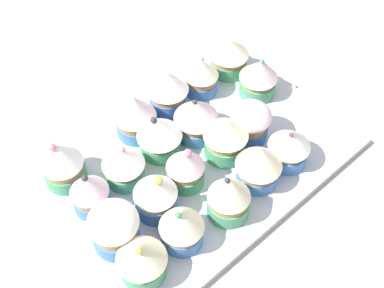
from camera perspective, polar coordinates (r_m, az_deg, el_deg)
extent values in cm
cube|color=#B2A899|center=(80.89, 0.00, -2.53)|extent=(180.00, 180.00, 3.00)
cube|color=silver|center=(79.21, 0.00, -1.63)|extent=(45.19, 32.06, 1.20)
cylinder|color=#4C9E6B|center=(68.29, -5.33, -13.12)|extent=(5.82, 5.82, 2.35)
cylinder|color=#AD7F51|center=(66.74, -5.44, -12.47)|extent=(5.38, 5.38, 1.12)
cone|color=#F4EDC6|center=(64.72, -5.59, -11.58)|extent=(6.48, 6.48, 3.42)
sphere|color=#EAD64C|center=(63.04, -5.84, -11.45)|extent=(0.92, 0.92, 0.92)
cylinder|color=#477AC6|center=(70.08, -1.10, -9.82)|extent=(5.64, 5.64, 2.41)
cylinder|color=#AD7F51|center=(68.58, -1.12, -9.12)|extent=(5.38, 5.38, 1.05)
cone|color=#F4EDC6|center=(66.60, -1.15, -8.14)|extent=(5.94, 5.94, 3.53)
sphere|color=#4CB266|center=(65.00, -1.55, -7.70)|extent=(0.85, 0.85, 0.85)
cylinder|color=#4C9E6B|center=(72.34, 3.92, -6.76)|extent=(5.78, 5.78, 2.64)
cylinder|color=#AD7F51|center=(70.69, 4.00, -5.91)|extent=(5.33, 5.33, 1.28)
cone|color=#F4EDC6|center=(68.63, 4.12, -4.79)|extent=(5.83, 5.83, 3.66)
sphere|color=#333338|center=(67.19, 3.84, -3.97)|extent=(0.78, 0.78, 0.78)
cylinder|color=#477AC6|center=(75.90, 7.04, -3.38)|extent=(5.93, 5.93, 2.21)
cylinder|color=#AD7F51|center=(74.47, 7.17, -2.58)|extent=(5.63, 5.63, 1.35)
cone|color=#F4EDC6|center=(72.49, 7.36, -1.42)|extent=(6.63, 6.63, 3.62)
cylinder|color=#477AC6|center=(78.61, 10.24, -1.24)|extent=(5.77, 5.77, 2.35)
cylinder|color=#AD7F51|center=(77.28, 10.42, -0.46)|extent=(5.23, 5.23, 1.08)
cone|color=white|center=(75.65, 10.64, 0.54)|extent=(6.18, 6.18, 3.19)
sphere|color=red|center=(74.18, 10.67, 0.99)|extent=(0.69, 0.69, 0.69)
cylinder|color=#477AC6|center=(70.55, -8.19, -9.92)|extent=(6.18, 6.18, 2.56)
cylinder|color=#AD7F51|center=(68.90, -8.37, -9.15)|extent=(5.54, 5.54, 1.25)
ellipsoid|color=white|center=(67.25, -8.55, -8.34)|extent=(6.66, 6.66, 4.32)
cylinder|color=#477AC6|center=(72.52, -3.88, -6.42)|extent=(5.87, 5.87, 2.79)
cylinder|color=#AD7F51|center=(70.87, -3.96, -5.57)|extent=(5.39, 5.39, 1.15)
cone|color=white|center=(69.08, -4.06, -4.59)|extent=(6.01, 6.01, 3.16)
sphere|color=#EAD64C|center=(67.86, -3.66, -3.97)|extent=(1.18, 1.18, 1.18)
cylinder|color=#4C9E6B|center=(75.16, -0.70, -3.55)|extent=(5.35, 5.35, 2.28)
cylinder|color=#AD7F51|center=(73.70, -0.71, -2.74)|extent=(4.90, 4.90, 1.31)
cone|color=silver|center=(71.89, -0.73, -1.69)|extent=(5.45, 5.45, 3.20)
sphere|color=pink|center=(70.75, -0.45, -1.00)|extent=(1.15, 1.15, 1.15)
cylinder|color=#4C9E6B|center=(78.21, 3.57, -0.38)|extent=(6.10, 6.10, 2.72)
cylinder|color=#AD7F51|center=(76.53, 3.65, 0.62)|extent=(5.45, 5.45, 1.59)
cone|color=#F4EDC6|center=(74.81, 3.74, 1.72)|extent=(6.65, 6.65, 2.91)
cylinder|color=#477AC6|center=(80.75, 6.23, 1.37)|extent=(5.44, 5.44, 2.39)
cylinder|color=#AD7F51|center=(79.43, 6.34, 2.19)|extent=(5.11, 5.11, 1.11)
ellipsoid|color=silver|center=(78.15, 6.44, 3.01)|extent=(6.07, 6.07, 3.88)
cylinder|color=#477AC6|center=(74.05, -10.75, -6.13)|extent=(5.22, 5.22, 2.37)
cylinder|color=#AD7F51|center=(72.54, -10.96, -5.35)|extent=(4.78, 4.78, 1.29)
cone|color=silver|center=(70.75, -11.22, -4.36)|extent=(5.34, 5.34, 3.10)
sphere|color=#333338|center=(69.69, -11.55, -3.65)|extent=(0.93, 0.93, 0.93)
cylinder|color=#4C9E6B|center=(76.00, -7.26, -3.20)|extent=(5.65, 5.65, 2.39)
cylinder|color=#AD7F51|center=(74.59, -7.39, -2.41)|extent=(5.16, 5.16, 1.12)
cone|color=white|center=(73.03, -7.55, -1.49)|extent=(6.10, 6.10, 2.82)
sphere|color=pink|center=(72.29, -7.55, -0.61)|extent=(0.92, 0.92, 0.92)
cylinder|color=#4C9E6B|center=(78.65, -3.45, -0.13)|extent=(6.00, 6.00, 2.46)
cylinder|color=#AD7F51|center=(77.29, -3.51, 0.69)|extent=(5.33, 5.33, 1.04)
cone|color=white|center=(75.63, -3.59, 1.73)|extent=(6.72, 6.72, 3.30)
sphere|color=#333338|center=(74.63, -4.17, 2.56)|extent=(0.98, 0.98, 0.98)
cylinder|color=#477AC6|center=(80.69, 0.44, 1.63)|extent=(6.11, 6.11, 2.22)
cylinder|color=#AD7F51|center=(79.26, 0.45, 2.52)|extent=(5.47, 5.47, 1.57)
cone|color=silver|center=(77.38, 0.46, 3.76)|extent=(6.76, 6.76, 3.50)
sphere|color=#333338|center=(76.13, 0.28, 4.56)|extent=(0.76, 0.76, 0.76)
cylinder|color=#4C9E6B|center=(87.32, 7.06, 6.13)|extent=(5.90, 5.90, 2.45)
cylinder|color=#AD7F51|center=(86.11, 7.17, 6.95)|extent=(5.37, 5.37, 1.04)
cone|color=silver|center=(84.64, 7.31, 7.99)|extent=(6.22, 6.22, 3.26)
sphere|color=#4CB266|center=(83.86, 7.61, 8.88)|extent=(0.71, 0.71, 0.71)
cylinder|color=#4C9E6B|center=(77.44, -13.51, -3.17)|extent=(5.99, 5.99, 2.48)
cylinder|color=#AD7F51|center=(75.93, -13.78, -2.32)|extent=(5.47, 5.47, 1.35)
cone|color=white|center=(73.90, -14.16, -1.10)|extent=(6.00, 6.00, 3.92)
sphere|color=pink|center=(72.56, -14.92, -0.36)|extent=(1.13, 1.13, 1.13)
cylinder|color=#477AC6|center=(81.32, -6.00, 1.85)|extent=(6.18, 6.18, 2.35)
cylinder|color=#AD7F51|center=(79.92, -6.11, 2.72)|extent=(5.83, 5.83, 1.39)
cone|color=silver|center=(77.95, -6.27, 4.03)|extent=(6.39, 6.39, 3.97)
cylinder|color=#477AC6|center=(84.43, -2.56, 4.66)|extent=(6.02, 6.02, 2.63)
cylinder|color=#AD7F51|center=(83.00, -2.61, 5.61)|extent=(5.67, 5.67, 1.35)
cone|color=white|center=(81.32, -2.67, 6.78)|extent=(6.53, 6.53, 3.42)
cylinder|color=#477AC6|center=(87.11, 0.99, 6.34)|extent=(5.34, 5.34, 2.21)
cylinder|color=#AD7F51|center=(85.88, 1.00, 7.18)|extent=(5.05, 5.05, 1.32)
cone|color=#F4EDC6|center=(84.39, 1.02, 8.23)|extent=(5.62, 5.62, 3.00)
sphere|color=pink|center=(83.81, 1.05, 9.14)|extent=(0.83, 0.83, 0.83)
cylinder|color=#4C9E6B|center=(90.61, 3.96, 8.50)|extent=(6.01, 6.01, 2.52)
cylinder|color=#AD7F51|center=(89.37, 4.03, 9.38)|extent=(5.72, 5.72, 1.21)
cone|color=#F4EDC6|center=(87.99, 4.10, 10.40)|extent=(6.54, 6.54, 2.97)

